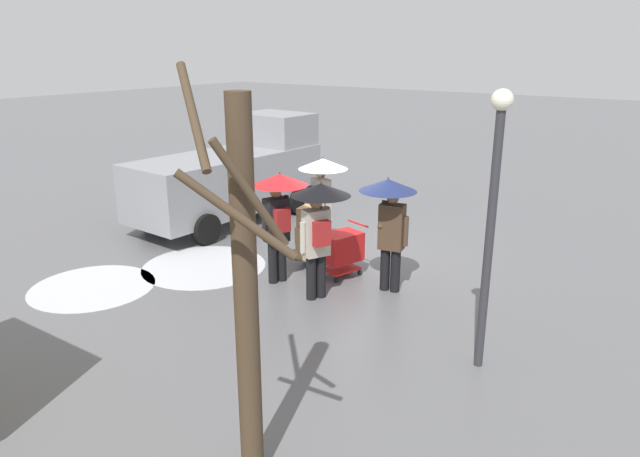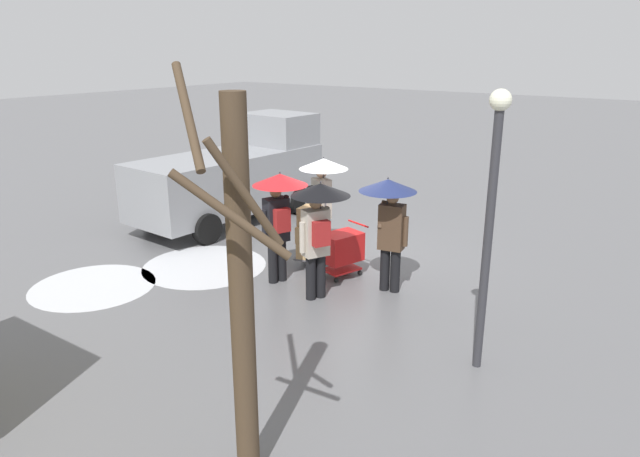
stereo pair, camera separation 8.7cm
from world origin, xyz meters
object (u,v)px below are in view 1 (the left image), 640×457
Objects in this scene: cargo_van_parked_right at (234,174)px; street_lamp at (493,205)px; shopping_cart_vendor at (342,249)px; pedestrian_far_side at (322,183)px; bare_tree_near at (245,292)px; hand_dolly_boxes at (310,235)px; pedestrian_white_side at (319,214)px; pedestrian_pink_side at (390,209)px; pedestrian_black_side at (279,203)px.

cargo_van_parked_right is 1.41× the size of street_lamp.
shopping_cart_vendor is 0.26× the size of street_lamp.
bare_tree_near reaches higher than pedestrian_far_side.
pedestrian_white_side reaches higher than hand_dolly_boxes.
cargo_van_parked_right is 5.52m from pedestrian_white_side.
pedestrian_pink_side is 2.99m from street_lamp.
pedestrian_black_side is 5.39m from bare_tree_near.
cargo_van_parked_right is at bearing -35.89° from pedestrian_black_side.
pedestrian_white_side is at bearing -63.17° from bare_tree_near.
pedestrian_far_side is at bearing -60.68° from bare_tree_near.
pedestrian_black_side is (-0.00, 0.97, 0.89)m from hand_dolly_boxes.
hand_dolly_boxes is at bearing 155.31° from cargo_van_parked_right.
street_lamp reaches higher than shopping_cart_vendor.
pedestrian_black_side is (1.89, 0.83, 0.00)m from pedestrian_pink_side.
shopping_cart_vendor is (-4.47, 1.73, -0.61)m from cargo_van_parked_right.
shopping_cart_vendor is at bearing 158.82° from cargo_van_parked_right.
cargo_van_parked_right reaches higher than pedestrian_white_side.
shopping_cart_vendor is at bearing -77.38° from pedestrian_white_side.
pedestrian_black_side reaches higher than shopping_cart_vendor.
pedestrian_black_side is 1.00× the size of pedestrian_far_side.
hand_dolly_boxes is at bearing 108.29° from pedestrian_far_side.
pedestrian_black_side is 0.56× the size of street_lamp.
shopping_cart_vendor is 1.52m from pedestrian_white_side.
pedestrian_pink_side is 0.56× the size of street_lamp.
pedestrian_pink_side and pedestrian_white_side have the same top height.
pedestrian_far_side is (2.16, -0.92, 0.00)m from pedestrian_pink_side.
pedestrian_pink_side and pedestrian_black_side have the same top height.
pedestrian_black_side is 1.08m from pedestrian_white_side.
hand_dolly_boxes is at bearing -22.15° from street_lamp.
cargo_van_parked_right is 4.83m from shopping_cart_vendor.
hand_dolly_boxes is 0.31× the size of bare_tree_near.
bare_tree_near is (-1.26, 5.17, 0.54)m from pedestrian_pink_side.
pedestrian_far_side is at bearing -55.76° from pedestrian_white_side.
street_lamp is at bearing 156.67° from cargo_van_parked_right.
hand_dolly_boxes reaches higher than shopping_cart_vendor.
street_lamp reaches higher than pedestrian_white_side.
bare_tree_near is at bearing 120.79° from hand_dolly_boxes.
pedestrian_pink_side reaches higher than shopping_cart_vendor.
pedestrian_pink_side is 1.00× the size of pedestrian_black_side.
street_lamp is at bearing 169.76° from pedestrian_white_side.
street_lamp is (-7.94, 3.42, 1.19)m from cargo_van_parked_right.
cargo_van_parked_right is 4.05m from hand_dolly_boxes.
pedestrian_black_side is 1.00× the size of pedestrian_white_side.
shopping_cart_vendor is at bearing -4.48° from pedestrian_pink_side.
pedestrian_black_side is 1.77m from pedestrian_far_side.
street_lamp is at bearing 146.07° from pedestrian_pink_side.
cargo_van_parked_right is 5.33× the size of shopping_cart_vendor.
bare_tree_near is (-3.16, 4.34, 0.54)m from pedestrian_black_side.
street_lamp reaches higher than pedestrian_far_side.
pedestrian_far_side is (-3.39, 0.89, 0.39)m from cargo_van_parked_right.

